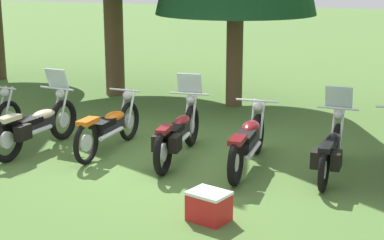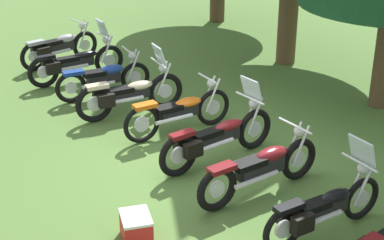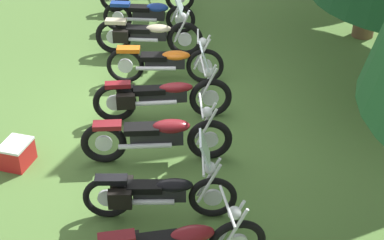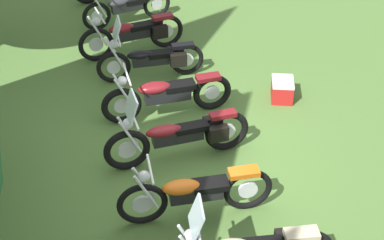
{
  "view_description": "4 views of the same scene",
  "coord_description": "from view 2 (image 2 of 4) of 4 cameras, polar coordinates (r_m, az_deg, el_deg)",
  "views": [
    {
      "loc": [
        3.68,
        -9.12,
        3.24
      ],
      "look_at": [
        0.44,
        -0.3,
        0.82
      ],
      "focal_mm": 56.27,
      "sensor_mm": 36.0,
      "label": 1
    },
    {
      "loc": [
        7.62,
        -5.18,
        4.96
      ],
      "look_at": [
        -0.67,
        0.01,
        0.53
      ],
      "focal_mm": 55.86,
      "sensor_mm": 36.0,
      "label": 2
    },
    {
      "loc": [
        8.78,
        0.48,
        5.55
      ],
      "look_at": [
        1.63,
        0.58,
        0.98
      ],
      "focal_mm": 54.1,
      "sensor_mm": 36.0,
      "label": 3
    },
    {
      "loc": [
        -7.27,
        1.47,
        6.24
      ],
      "look_at": [
        -0.14,
        -0.1,
        0.9
      ],
      "focal_mm": 54.68,
      "sensor_mm": 36.0,
      "label": 4
    }
  ],
  "objects": [
    {
      "name": "motorcycle_5",
      "position": [
        10.24,
        2.4,
        -1.64
      ],
      "size": [
        0.72,
        2.45,
        1.39
      ],
      "rotation": [
        0.0,
        0.0,
        1.65
      ],
      "color": "black",
      "rests_on": "ground_plane"
    },
    {
      "name": "motorcycle_0",
      "position": [
        15.42,
        -12.62,
        6.8
      ],
      "size": [
        0.8,
        2.17,
        1.01
      ],
      "rotation": [
        0.0,
        0.0,
        1.74
      ],
      "color": "black",
      "rests_on": "ground_plane"
    },
    {
      "name": "motorcycle_4",
      "position": [
        11.28,
        -1.23,
        0.87
      ],
      "size": [
        0.62,
        2.29,
        1.02
      ],
      "rotation": [
        0.0,
        0.0,
        1.55
      ],
      "color": "black",
      "rests_on": "ground_plane"
    },
    {
      "name": "motorcycle_1",
      "position": [
        14.18,
        -11.05,
        5.42
      ],
      "size": [
        0.62,
        2.36,
        1.38
      ],
      "rotation": [
        0.0,
        0.0,
        1.57
      ],
      "color": "black",
      "rests_on": "ground_plane"
    },
    {
      "name": "ground_plane",
      "position": [
        10.46,
        1.92,
        -3.94
      ],
      "size": [
        80.0,
        80.0,
        0.0
      ],
      "primitive_type": "plane",
      "color": "#4C7033"
    },
    {
      "name": "motorcycle_7",
      "position": [
        8.55,
        12.4,
        -8.14
      ],
      "size": [
        0.67,
        2.14,
        1.35
      ],
      "rotation": [
        0.0,
        0.0,
        1.57
      ],
      "color": "black",
      "rests_on": "ground_plane"
    },
    {
      "name": "motorcycle_2",
      "position": [
        13.14,
        -8.38,
        4.02
      ],
      "size": [
        0.73,
        2.15,
        1.0
      ],
      "rotation": [
        0.0,
        0.0,
        1.46
      ],
      "color": "black",
      "rests_on": "ground_plane"
    },
    {
      "name": "motorcycle_3",
      "position": [
        12.13,
        -6.0,
        2.54
      ],
      "size": [
        0.76,
        2.31,
        1.4
      ],
      "rotation": [
        0.0,
        0.0,
        1.48
      ],
      "color": "black",
      "rests_on": "ground_plane"
    },
    {
      "name": "picnic_cooler",
      "position": [
        8.41,
        -5.35,
        -10.21
      ],
      "size": [
        0.6,
        0.53,
        0.4
      ],
      "color": "red",
      "rests_on": "ground_plane"
    },
    {
      "name": "motorcycle_6",
      "position": [
        9.36,
        6.61,
        -4.53
      ],
      "size": [
        0.74,
        2.39,
        1.01
      ],
      "rotation": [
        0.0,
        0.0,
        1.62
      ],
      "color": "black",
      "rests_on": "ground_plane"
    }
  ]
}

